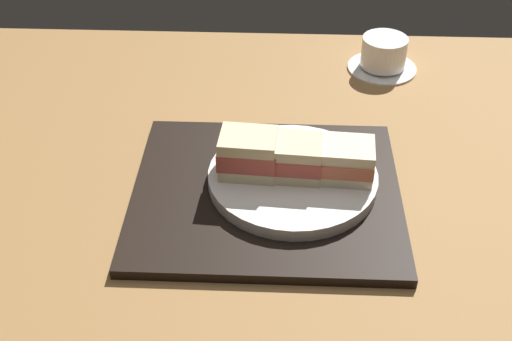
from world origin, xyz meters
TOP-DOWN VIEW (x-y plane):
  - ground_plane at (0.00, 0.00)cm, footprint 140.00×100.00cm
  - serving_tray at (-3.50, 0.80)cm, footprint 36.01×31.56cm
  - sandwich_plate at (0.39, 2.30)cm, footprint 22.97×22.97cm
  - sandwich_near at (-6.02, 2.46)cm, footprint 8.15×6.40cm
  - sandwich_middle at (0.39, 2.30)cm, footprint 8.00×6.50cm
  - sandwich_far at (6.81, 2.15)cm, footprint 7.92×6.72cm
  - coffee_cup at (16.01, 37.02)cm, footprint 12.18×12.52cm

SIDE VIEW (x-z plane):
  - ground_plane at x=0.00cm, z-range -3.00..0.00cm
  - serving_tray at x=-3.50cm, z-range 0.00..1.44cm
  - sandwich_plate at x=0.39cm, z-range 1.44..3.21cm
  - coffee_cup at x=16.01cm, z-range -0.25..5.78cm
  - sandwich_far at x=6.81cm, z-range 3.21..8.16cm
  - sandwich_middle at x=0.39cm, z-range 3.21..8.39cm
  - sandwich_near at x=-6.02cm, z-range 3.21..9.06cm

